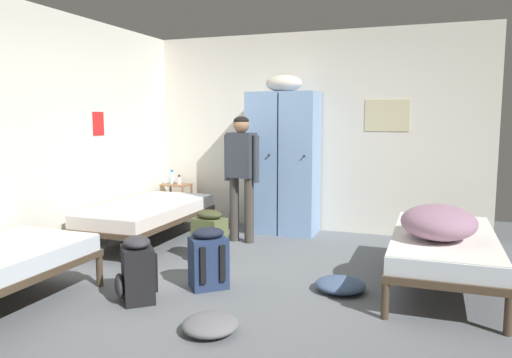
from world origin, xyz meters
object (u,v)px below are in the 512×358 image
object	(u,v)px
bedding_heap	(439,222)
person_traveler	(241,167)
backpack_navy	(208,259)
backpack_olive	(209,237)
shelf_unit	(177,199)
bed_right	(444,245)
water_bottle	(172,177)
clothes_pile_denim	(340,285)
lotion_bottle	(179,180)
backpack_black	(136,271)
clothes_pile_grey	(210,324)
bed_left_rear	(148,212)
locker_bank	(283,160)

from	to	relation	value
bedding_heap	person_traveler	distance (m)	2.52
backpack_navy	backpack_olive	size ratio (longest dim) A/B	1.00
shelf_unit	bed_right	bearing A→B (deg)	-23.77
bed_right	water_bottle	xyz separation A→B (m)	(-3.67, 1.60, 0.28)
water_bottle	clothes_pile_denim	distance (m)	3.54
water_bottle	lotion_bottle	xyz separation A→B (m)	(0.15, -0.06, -0.03)
shelf_unit	backpack_black	xyz separation A→B (m)	(1.20, -2.83, -0.09)
water_bottle	backpack_black	size ratio (longest dim) A/B	0.37
shelf_unit	person_traveler	bearing A→B (deg)	-28.19
person_traveler	backpack_black	size ratio (longest dim) A/B	2.79
bed_right	clothes_pile_grey	xyz separation A→B (m)	(-1.56, -1.59, -0.32)
backpack_black	backpack_olive	xyz separation A→B (m)	(0.07, 1.26, 0.00)
lotion_bottle	bed_right	bearing A→B (deg)	-23.65
person_traveler	lotion_bottle	size ratio (longest dim) A/B	10.83
bed_left_rear	clothes_pile_denim	bearing A→B (deg)	-19.26
backpack_black	clothes_pile_denim	bearing A→B (deg)	27.44
bedding_heap	clothes_pile_grey	bearing A→B (deg)	-137.51
shelf_unit	lotion_bottle	size ratio (longest dim) A/B	4.02
lotion_bottle	clothes_pile_denim	bearing A→B (deg)	-36.50
bed_right	bedding_heap	size ratio (longest dim) A/B	2.49
bedding_heap	backpack_black	bearing A→B (deg)	-156.15
shelf_unit	bedding_heap	size ratio (longest dim) A/B	0.75
bedding_heap	water_bottle	world-z (taller)	bedding_heap
bedding_heap	clothes_pile_denim	bearing A→B (deg)	-163.84
backpack_black	clothes_pile_denim	world-z (taller)	backpack_black
locker_bank	backpack_black	bearing A→B (deg)	-98.66
person_traveler	locker_bank	bearing A→B (deg)	62.95
locker_bank	shelf_unit	world-z (taller)	locker_bank
locker_bank	bed_left_rear	distance (m)	1.86
shelf_unit	backpack_black	world-z (taller)	shelf_unit
clothes_pile_denim	clothes_pile_grey	size ratio (longest dim) A/B	1.07
backpack_olive	shelf_unit	bearing A→B (deg)	128.77
backpack_black	backpack_olive	size ratio (longest dim) A/B	1.00
bed_right	bedding_heap	world-z (taller)	bedding_heap
clothes_pile_denim	person_traveler	bearing A→B (deg)	137.65
water_bottle	backpack_navy	world-z (taller)	water_bottle
backpack_navy	bed_right	bearing A→B (deg)	20.61
person_traveler	shelf_unit	bearing A→B (deg)	151.81
shelf_unit	bedding_heap	bearing A→B (deg)	-26.89
locker_bank	bed_left_rear	xyz separation A→B (m)	(-1.37, -1.11, -0.59)
bed_right	person_traveler	distance (m)	2.53
locker_bank	clothes_pile_grey	distance (m)	3.29
bed_right	water_bottle	size ratio (longest dim) A/B	9.36
shelf_unit	bed_left_rear	xyz separation A→B (m)	(0.25, -1.15, 0.04)
backpack_black	bedding_heap	bearing A→B (deg)	23.85
bedding_heap	clothes_pile_denim	distance (m)	1.00
locker_bank	bedding_heap	distance (m)	2.62
water_bottle	lotion_bottle	bearing A→B (deg)	-21.80
backpack_black	clothes_pile_grey	distance (m)	0.93
locker_bank	person_traveler	xyz separation A→B (m)	(-0.33, -0.65, -0.04)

